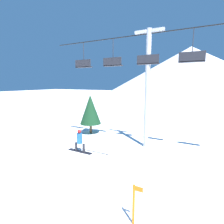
# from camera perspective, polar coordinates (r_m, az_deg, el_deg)

# --- Properties ---
(ground_plane) EXTENTS (220.00, 220.00, 0.00)m
(ground_plane) POSITION_cam_1_polar(r_m,az_deg,el_deg) (10.13, -20.28, -24.37)
(ground_plane) COLOR white
(mountain_ridge) EXTENTS (76.11, 76.11, 20.96)m
(mountain_ridge) POSITION_cam_1_polar(r_m,az_deg,el_deg) (85.54, 24.03, 12.01)
(mountain_ridge) COLOR silver
(mountain_ridge) RESTS_ON ground_plane
(snow_ramp) EXTENTS (2.65, 3.44, 1.69)m
(snow_ramp) POSITION_cam_1_polar(r_m,az_deg,el_deg) (9.68, -14.03, -19.91)
(snow_ramp) COLOR white
(snow_ramp) RESTS_ON ground_plane
(snowboarder) EXTENTS (1.56, 0.30, 1.30)m
(snowboarder) POSITION_cam_1_polar(r_m,az_deg,el_deg) (10.12, -10.53, -9.28)
(snowboarder) COLOR black
(snowboarder) RESTS_ON snow_ramp
(chairlift) EXTENTS (19.08, 0.44, 9.82)m
(chairlift) POSITION_cam_1_polar(r_m,az_deg,el_deg) (14.99, 11.57, 11.42)
(chairlift) COLOR #B2B2B7
(chairlift) RESTS_ON ground_plane
(pine_tree_near) EXTENTS (2.28, 2.28, 4.31)m
(pine_tree_near) POSITION_cam_1_polar(r_m,az_deg,el_deg) (19.16, -7.07, 0.86)
(pine_tree_near) COLOR #4C3823
(pine_tree_near) RESTS_ON ground_plane
(trail_marker) EXTENTS (0.41, 0.10, 1.69)m
(trail_marker) POSITION_cam_1_polar(r_m,az_deg,el_deg) (7.74, 7.17, -27.52)
(trail_marker) COLOR orange
(trail_marker) RESTS_ON ground_plane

